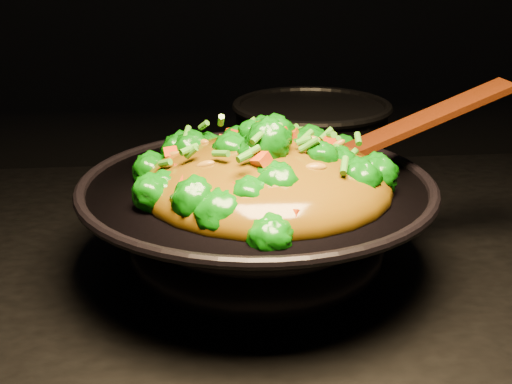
{
  "coord_description": "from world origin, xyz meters",
  "views": [
    {
      "loc": [
        -0.13,
        -0.7,
        1.29
      ],
      "look_at": [
        -0.06,
        0.03,
        1.0
      ],
      "focal_mm": 45.0,
      "sensor_mm": 36.0,
      "label": 1
    }
  ],
  "objects": [
    {
      "name": "back_pot",
      "position": [
        0.06,
        0.32,
        0.97
      ],
      "size": [
        0.31,
        0.31,
        0.14
      ],
      "primitive_type": "cylinder",
      "rotation": [
        0.0,
        0.0,
        0.25
      ],
      "color": "black",
      "rests_on": "stovetop"
    },
    {
      "name": "stir_fry",
      "position": [
        -0.05,
        -0.0,
        1.07
      ],
      "size": [
        0.36,
        0.36,
        0.1
      ],
      "primitive_type": null,
      "rotation": [
        0.0,
        0.0,
        0.24
      ],
      "color": "#095A06",
      "rests_on": "wok"
    },
    {
      "name": "wok",
      "position": [
        -0.06,
        0.02,
        0.96
      ],
      "size": [
        0.45,
        0.45,
        0.12
      ],
      "primitive_type": null,
      "rotation": [
        0.0,
        0.0,
        0.09
      ],
      "color": "black",
      "rests_on": "stovetop"
    },
    {
      "name": "spatula",
      "position": [
        0.12,
        0.05,
        1.07
      ],
      "size": [
        0.29,
        0.06,
        0.12
      ],
      "primitive_type": "cube",
      "rotation": [
        0.0,
        -0.38,
        0.03
      ],
      "color": "#3B1A05",
      "rests_on": "wok"
    }
  ]
}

